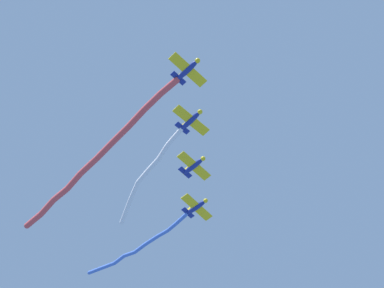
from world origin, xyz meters
name	(u,v)px	position (x,y,z in m)	size (l,w,h in m)	color
airplane_lead	(188,70)	(3.04, 1.27, 78.24)	(5.07, 5.52, 1.54)	navy
smoke_trail_lead	(98,157)	(-11.12, -11.08, 76.81)	(25.80, 22.73, 4.01)	#DB4C4C
airplane_left_wing	(191,120)	(-5.02, 2.22, 78.49)	(5.01, 5.61, 1.54)	navy
smoke_trail_left_wing	(146,177)	(-15.13, -3.97, 78.01)	(18.06, 9.16, 1.42)	white
airplane_right_wing	(194,166)	(-13.08, 3.19, 78.74)	(5.18, 5.43, 1.54)	navy
airplane_slot	(197,207)	(-21.14, 4.15, 78.99)	(5.30, 5.32, 1.54)	navy
smoke_trail_slot	(139,247)	(-29.55, -4.84, 78.29)	(13.45, 16.33, 1.71)	#4C75DB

